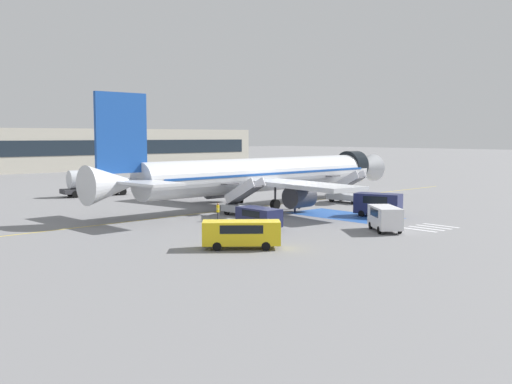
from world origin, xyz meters
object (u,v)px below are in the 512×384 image
boarding_stairs_aft (244,206)px  airliner (262,175)px  fuel_tanker (95,183)px  ground_crew_2 (299,201)px  service_van_0 (385,217)px  service_van_1 (378,203)px  service_van_3 (241,232)px  ground_crew_1 (295,204)px  boarding_stairs_forward (347,194)px  service_van_2 (259,216)px  ground_crew_0 (218,211)px  terminal_building (8,150)px

boarding_stairs_aft → airliner: bearing=32.4°
fuel_tanker → ground_crew_2: size_ratio=5.89×
service_van_0 → service_van_1: bearing=77.2°
service_van_3 → ground_crew_1: service_van_3 is taller
ground_crew_1 → service_van_1: bearing=92.9°
boarding_stairs_forward → ground_crew_2: bearing=-179.1°
service_van_1 → service_van_2: service_van_1 is taller
boarding_stairs_forward → boarding_stairs_aft: (-17.15, -0.64, -0.00)m
boarding_stairs_forward → boarding_stairs_aft: size_ratio=1.00×
ground_crew_1 → service_van_2: bearing=6.2°
service_van_0 → service_van_3: 14.37m
airliner → boarding_stairs_aft: 8.76m
fuel_tanker → service_van_1: (11.33, -38.41, -0.43)m
ground_crew_1 → fuel_tanker: bearing=-99.2°
fuel_tanker → service_van_1: size_ratio=1.92×
fuel_tanker → ground_crew_1: size_ratio=5.99×
ground_crew_0 → terminal_building: terminal_building is taller
ground_crew_0 → ground_crew_2: size_ratio=1.07×
service_van_0 → ground_crew_0: (-6.65, 14.49, -0.27)m
boarding_stairs_forward → ground_crew_0: (-21.54, -1.86, 0.00)m
service_van_0 → service_van_2: size_ratio=1.05×
airliner → ground_crew_1: 7.06m
fuel_tanker → ground_crew_0: (-2.62, -30.04, -0.82)m
service_van_1 → boarding_stairs_forward: bearing=-145.4°
service_van_2 → service_van_3: size_ratio=0.78×
fuel_tanker → ground_crew_2: bearing=26.8°
terminal_building → service_van_2: bearing=-97.7°
service_van_1 → terminal_building: size_ratio=0.04×
service_van_3 → terminal_building: bearing=29.2°
boarding_stairs_aft → ground_crew_2: bearing=-1.0°
service_van_2 → ground_crew_2: service_van_2 is taller
service_van_1 → ground_crew_0: bearing=-49.8°
boarding_stairs_forward → service_van_0: bearing=-134.5°
boarding_stairs_forward → service_van_3: size_ratio=0.96×
airliner → service_van_2: (-11.79, -12.33, -2.53)m
ground_crew_1 → ground_crew_0: bearing=-25.5°
boarding_stairs_aft → ground_crew_0: 4.56m
service_van_0 → boarding_stairs_forward: bearing=84.9°
service_van_0 → ground_crew_1: (3.45, 14.04, -0.36)m
airliner → boarding_stairs_aft: (-6.87, -4.73, -2.67)m
airliner → terminal_building: (1.22, 84.25, 1.26)m
service_van_2 → boarding_stairs_aft: bearing=58.5°
service_van_2 → terminal_building: size_ratio=0.03×
fuel_tanker → service_van_0: size_ratio=2.11×
airliner → ground_crew_1: (-1.17, -6.39, -2.75)m
service_van_2 → service_van_0: bearing=-47.1°
boarding_stairs_forward → boarding_stairs_aft: bearing=180.0°
fuel_tanker → ground_crew_1: 31.40m
service_van_0 → ground_crew_0: 15.94m
airliner → fuel_tanker: 25.66m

